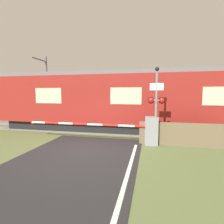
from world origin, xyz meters
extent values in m
plane|color=#5B6B3D|center=(0.00, 0.00, 0.00)|extent=(80.00, 80.00, 0.00)
cube|color=gray|center=(0.00, 4.28, 0.01)|extent=(36.00, 3.20, 0.03)
cube|color=#595451|center=(0.00, 3.56, 0.08)|extent=(36.00, 0.08, 0.10)
cube|color=#595451|center=(0.00, 5.00, 0.08)|extent=(36.00, 0.08, 0.10)
cube|color=black|center=(1.29, 4.28, 0.30)|extent=(16.22, 2.65, 0.60)
cube|color=maroon|center=(1.29, 4.28, 2.08)|extent=(17.64, 3.11, 2.95)
cube|color=slate|center=(1.29, 4.28, 3.67)|extent=(17.28, 2.86, 0.24)
cube|color=beige|center=(6.14, 2.72, 2.30)|extent=(1.76, 0.02, 0.94)
cube|color=beige|center=(1.29, 2.72, 2.30)|extent=(1.76, 0.02, 0.94)
cube|color=beige|center=(-3.56, 2.72, 2.30)|extent=(1.76, 0.02, 0.94)
cube|color=gray|center=(2.74, 1.26, 0.67)|extent=(0.60, 0.44, 1.34)
cylinder|color=gray|center=(2.74, 1.26, 0.86)|extent=(0.16, 0.16, 0.18)
cylinder|color=red|center=(2.34, 1.26, 0.86)|extent=(0.80, 0.11, 0.11)
cylinder|color=white|center=(1.53, 1.26, 0.86)|extent=(0.80, 0.11, 0.11)
cylinder|color=red|center=(0.73, 1.26, 0.86)|extent=(0.80, 0.11, 0.11)
cylinder|color=white|center=(-0.07, 1.26, 0.86)|extent=(0.80, 0.11, 0.11)
cylinder|color=red|center=(-0.87, 1.26, 0.86)|extent=(0.80, 0.11, 0.11)
cylinder|color=white|center=(-1.67, 1.26, 0.86)|extent=(0.80, 0.11, 0.11)
cylinder|color=red|center=(-2.47, 1.26, 0.86)|extent=(0.80, 0.11, 0.11)
cylinder|color=white|center=(-3.28, 1.26, 0.86)|extent=(0.80, 0.11, 0.11)
cylinder|color=red|center=(-3.68, 1.26, 0.86)|extent=(0.20, 0.02, 0.20)
cylinder|color=gray|center=(2.91, 1.12, 1.71)|extent=(0.11, 0.11, 3.42)
cube|color=gray|center=(2.91, 1.12, 2.12)|extent=(0.59, 0.07, 0.07)
sphere|color=red|center=(2.68, 1.07, 2.12)|extent=(0.24, 0.24, 0.24)
sphere|color=red|center=(3.15, 1.07, 2.12)|extent=(0.24, 0.24, 0.24)
cylinder|color=black|center=(2.68, 1.18, 2.12)|extent=(0.30, 0.06, 0.30)
cylinder|color=black|center=(3.15, 1.18, 2.12)|extent=(0.30, 0.06, 0.30)
cube|color=white|center=(2.91, 1.08, 2.73)|extent=(0.61, 0.02, 0.32)
sphere|color=black|center=(2.91, 1.12, 3.52)|extent=(0.18, 0.18, 0.18)
cylinder|color=slate|center=(-6.10, 6.50, 2.77)|extent=(0.20, 0.20, 5.54)
cube|color=slate|center=(-6.10, 5.60, 5.14)|extent=(0.10, 1.80, 0.08)
cube|color=#726047|center=(4.11, 1.30, 0.55)|extent=(3.89, 0.06, 1.10)
camera|label=1|loc=(2.66, -7.06, 2.41)|focal=28.00mm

